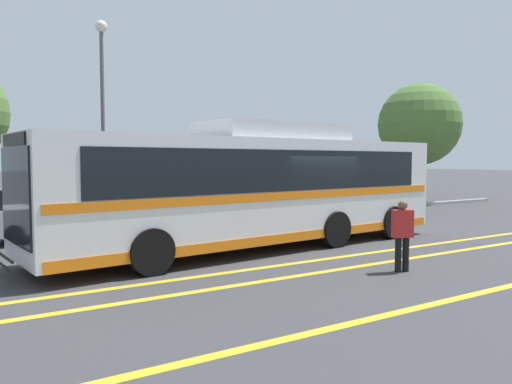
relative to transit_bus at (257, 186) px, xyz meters
The scene contains 12 objects.
ground_plane 2.25m from the transit_bus, 12.52° to the right, with size 220.00×220.00×0.00m, color #38383A.
lane_strip_0 2.78m from the transit_bus, 90.50° to the right, with size 0.20×31.98×0.01m, color gold.
lane_strip_1 3.66m from the transit_bus, 90.34° to the right, with size 0.20×31.98×0.01m, color gold.
lane_strip_2 6.32m from the transit_bus, 90.18° to the right, with size 0.20×31.98×0.01m, color gold.
curb_strip 6.30m from the transit_bus, 90.18° to the left, with size 39.98×0.36×0.15m, color #99999E.
transit_bus is the anchor object (origin of this frame).
parked_car_1 7.37m from the transit_bus, 142.04° to the left, with size 4.89×2.10×1.58m.
parked_car_2 4.23m from the transit_bus, 77.17° to the left, with size 4.86×2.13×1.31m.
parked_car_3 8.54m from the transit_bus, 28.51° to the left, with size 4.26×1.89×1.33m.
pedestrian_0 4.34m from the transit_bus, 75.23° to the right, with size 0.47×0.37×1.54m.
street_lamp 7.83m from the transit_bus, 107.93° to the left, with size 0.43×0.43×7.38m.
tree_0 17.88m from the transit_bus, 25.77° to the left, with size 4.63×4.63×6.76m.
Camera 1 is at (-8.71, -11.06, 2.39)m, focal length 35.00 mm.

